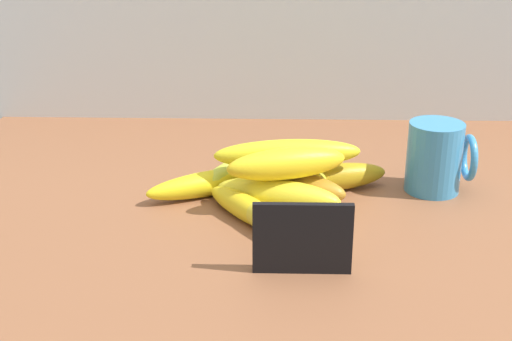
% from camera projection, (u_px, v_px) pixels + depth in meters
% --- Properties ---
extents(counter_top, '(1.10, 0.76, 0.03)m').
position_uv_depth(counter_top, '(304.00, 215.00, 0.97)').
color(counter_top, brown).
rests_on(counter_top, ground).
extents(chalkboard_sign, '(0.11, 0.02, 0.08)m').
position_uv_depth(chalkboard_sign, '(302.00, 241.00, 0.78)').
color(chalkboard_sign, black).
rests_on(chalkboard_sign, counter_top).
extents(coffee_mug, '(0.09, 0.08, 0.10)m').
position_uv_depth(coffee_mug, '(437.00, 157.00, 0.99)').
color(coffee_mug, '#3886BD').
rests_on(coffee_mug, counter_top).
extents(banana_0, '(0.17, 0.08, 0.04)m').
position_uv_depth(banana_0, '(331.00, 177.00, 1.00)').
color(banana_0, '#AC8C16').
rests_on(banana_0, counter_top).
extents(banana_1, '(0.17, 0.10, 0.04)m').
position_uv_depth(banana_1, '(289.00, 185.00, 0.97)').
color(banana_1, '#AA7921').
rests_on(banana_1, counter_top).
extents(banana_2, '(0.19, 0.12, 0.04)m').
position_uv_depth(banana_2, '(212.00, 183.00, 0.99)').
color(banana_2, yellow).
rests_on(banana_2, counter_top).
extents(banana_3, '(0.14, 0.17, 0.03)m').
position_uv_depth(banana_3, '(273.00, 223.00, 0.87)').
color(banana_3, gold).
rests_on(banana_3, counter_top).
extents(banana_4, '(0.13, 0.14, 0.03)m').
position_uv_depth(banana_4, '(248.00, 209.00, 0.91)').
color(banana_4, yellow).
rests_on(banana_4, counter_top).
extents(banana_5, '(0.18, 0.09, 0.04)m').
position_uv_depth(banana_5, '(278.00, 195.00, 0.94)').
color(banana_5, yellow).
rests_on(banana_5, counter_top).
extents(banana_6, '(0.16, 0.17, 0.04)m').
position_uv_depth(banana_6, '(251.00, 167.00, 1.03)').
color(banana_6, '#B7C537').
rests_on(banana_6, counter_top).
extents(banana_7, '(0.07, 0.19, 0.04)m').
position_uv_depth(banana_7, '(307.00, 170.00, 1.02)').
color(banana_7, yellow).
rests_on(banana_7, counter_top).
extents(banana_8, '(0.21, 0.06, 0.04)m').
position_uv_depth(banana_8, '(288.00, 154.00, 0.97)').
color(banana_8, yellow).
rests_on(banana_8, banana_1).
extents(banana_9, '(0.17, 0.09, 0.04)m').
position_uv_depth(banana_9, '(287.00, 164.00, 0.93)').
color(banana_9, yellow).
rests_on(banana_9, banana_5).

